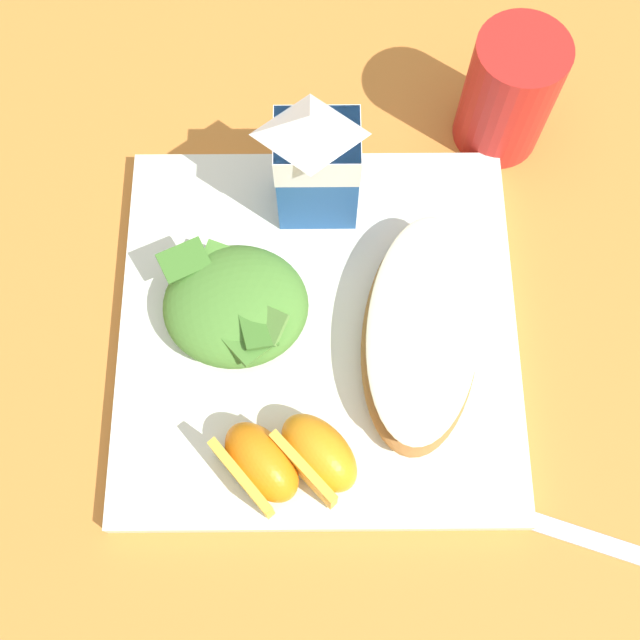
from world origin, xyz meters
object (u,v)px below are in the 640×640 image
Objects in this scene: white_plate at (320,329)px; drinking_red_cup at (510,94)px; cheesy_pizza_bread at (423,332)px; milk_carton at (313,160)px; orange_wedge_front at (261,464)px; green_salad_pile at (237,306)px; metal_fork at (498,509)px; orange_wedge_middle at (322,455)px.

drinking_red_cup is (0.14, 0.17, 0.04)m from white_plate.
milk_carton is (-0.07, 0.11, 0.04)m from cheesy_pizza_bread.
orange_wedge_front reaches higher than white_plate.
green_salad_pile is 0.22m from metal_fork.
orange_wedge_front is at bearing -123.74° from drinking_red_cup.
orange_wedge_middle is at bearing -118.17° from drinking_red_cup.
milk_carton reaches higher than green_salad_pile.
cheesy_pizza_bread is 0.13m from metal_fork.
white_plate is 1.56× the size of cheesy_pizza_bread.
metal_fork is at bearing -67.05° from cheesy_pizza_bread.
green_salad_pile is at bearing 99.61° from orange_wedge_front.
orange_wedge_middle is (0.06, -0.10, -0.00)m from green_salad_pile.
drinking_red_cup is (0.07, 0.18, 0.02)m from cheesy_pizza_bread.
cheesy_pizza_bread is 0.14m from orange_wedge_front.
orange_wedge_front reaches higher than cheesy_pizza_bread.
green_salad_pile is (-0.13, 0.02, 0.00)m from cheesy_pizza_bread.
white_plate is 0.11m from orange_wedge_front.
orange_wedge_front is 0.16m from metal_fork.
drinking_red_cup is (0.18, 0.27, 0.01)m from orange_wedge_front.
green_salad_pile is 0.26m from drinking_red_cup.
milk_carton is 0.21m from orange_wedge_front.
white_plate is 0.12m from milk_carton.
metal_fork is at bearing -94.67° from drinking_red_cup.
drinking_red_cup reaches higher than metal_fork.
milk_carton is at bearing -154.07° from drinking_red_cup.
cheesy_pizza_bread reaches higher than metal_fork.
orange_wedge_middle is (0.04, 0.01, 0.00)m from orange_wedge_front.
milk_carton is at bearing 92.60° from white_plate.
orange_wedge_middle is 0.37× the size of metal_fork.
milk_carton is 0.60× the size of metal_fork.
green_salad_pile is at bearing -140.86° from drinking_red_cup.
milk_carton reaches higher than cheesy_pizza_bread.
drinking_red_cup reaches higher than white_plate.
milk_carton reaches higher than orange_wedge_front.
milk_carton is at bearing 124.00° from cheesy_pizza_bread.
drinking_red_cup is at bearing 39.14° from green_salad_pile.
white_plate is 4.06× the size of orange_wedge_front.
orange_wedge_front is at bearing -80.39° from green_salad_pile.
white_plate is at bearing 169.79° from cheesy_pizza_bread.
orange_wedge_front is at bearing -110.68° from white_plate.
green_salad_pile is 0.11m from orange_wedge_front.
green_salad_pile reaches higher than metal_fork.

